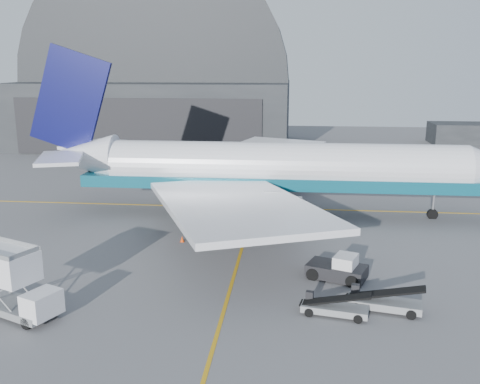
# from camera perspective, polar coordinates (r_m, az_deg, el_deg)

# --- Properties ---
(ground) EXTENTS (200.00, 200.00, 0.00)m
(ground) POSITION_cam_1_polar(r_m,az_deg,el_deg) (39.38, -0.76, -9.32)
(ground) COLOR #565659
(ground) RESTS_ON ground
(taxi_lines) EXTENTS (80.00, 42.12, 0.02)m
(taxi_lines) POSITION_cam_1_polar(r_m,az_deg,el_deg) (51.23, 0.85, -3.83)
(taxi_lines) COLOR #C79012
(taxi_lines) RESTS_ON ground
(hangar) EXTENTS (50.00, 28.30, 28.00)m
(hangar) POSITION_cam_1_polar(r_m,az_deg,el_deg) (104.49, -8.88, 10.22)
(hangar) COLOR black
(hangar) RESTS_ON ground
(distant_bldg_a) EXTENTS (14.00, 8.00, 4.00)m
(distant_bldg_a) POSITION_cam_1_polar(r_m,az_deg,el_deg) (114.25, 23.02, 4.76)
(distant_bldg_a) COLOR black
(distant_bldg_a) RESTS_ON ground
(airliner) EXTENTS (49.66, 48.16, 17.43)m
(airliner) POSITION_cam_1_polar(r_m,az_deg,el_deg) (54.77, 2.79, 2.55)
(airliner) COLOR white
(airliner) RESTS_ON ground
(catering_truck) EXTENTS (6.40, 4.43, 4.14)m
(catering_truck) POSITION_cam_1_polar(r_m,az_deg,el_deg) (36.31, -23.08, -8.92)
(catering_truck) COLOR gray
(catering_truck) RESTS_ON ground
(pushback_tug) EXTENTS (4.71, 3.67, 1.92)m
(pushback_tug) POSITION_cam_1_polar(r_m,az_deg,el_deg) (39.91, 10.45, -8.11)
(pushback_tug) COLOR black
(pushback_tug) RESTS_ON ground
(belt_loader_a) EXTENTS (4.47, 2.19, 1.67)m
(belt_loader_a) POSITION_cam_1_polar(r_m,az_deg,el_deg) (34.53, 9.99, -12.03)
(belt_loader_a) COLOR gray
(belt_loader_a) RESTS_ON ground
(belt_loader_b) EXTENTS (4.98, 2.49, 1.86)m
(belt_loader_b) POSITION_cam_1_polar(r_m,az_deg,el_deg) (35.77, 15.04, -11.26)
(belt_loader_b) COLOR gray
(belt_loader_b) RESTS_ON ground
(traffic_cone) EXTENTS (0.37, 0.37, 0.53)m
(traffic_cone) POSITION_cam_1_polar(r_m,az_deg,el_deg) (47.49, -6.19, -5.02)
(traffic_cone) COLOR #EB3F07
(traffic_cone) RESTS_ON ground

